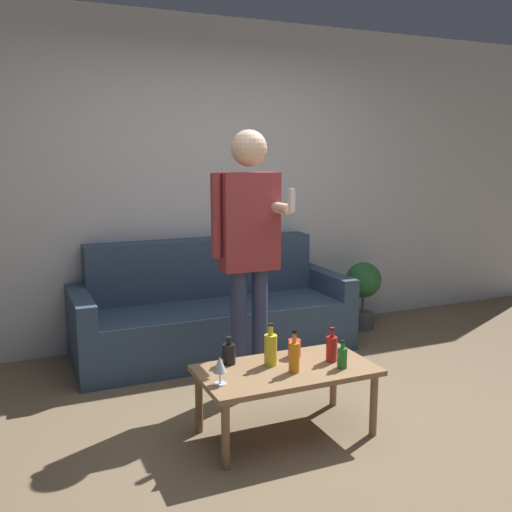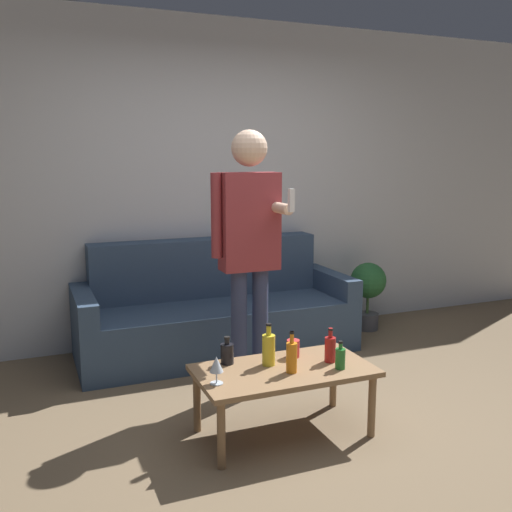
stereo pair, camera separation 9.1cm
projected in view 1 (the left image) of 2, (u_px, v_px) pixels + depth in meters
The scene contains 13 objects.
ground_plane at pixel (330, 441), 3.19m from camera, with size 16.00×16.00×0.00m, color #756047.
wall_back at pixel (206, 183), 4.84m from camera, with size 8.00×0.06×2.70m.
couch at pixel (212, 313), 4.62m from camera, with size 2.20×0.82×0.89m.
coffee_table at pixel (286, 375), 3.22m from camera, with size 1.00×0.54×0.40m.
bottle_orange at pixel (229, 353), 3.26m from camera, with size 0.08×0.08×0.16m.
bottle_green at pixel (294, 356), 3.14m from camera, with size 0.06×0.06×0.23m.
bottle_dark at pixel (271, 349), 3.24m from camera, with size 0.07×0.07×0.25m.
bottle_yellow at pixel (342, 357), 3.20m from camera, with size 0.06×0.06×0.16m.
bottle_red at pixel (332, 348), 3.31m from camera, with size 0.06×0.06×0.20m.
wine_glass_near at pixel (220, 365), 2.97m from camera, with size 0.07×0.07×0.15m.
cup_on_table at pixel (294, 348), 3.38m from camera, with size 0.08×0.08×0.10m.
person_standing_front at pixel (249, 238), 3.68m from camera, with size 0.45×0.43×1.74m.
potted_plant at pixel (363, 286), 5.21m from camera, with size 0.32×0.32×0.62m.
Camera 1 is at (-1.56, -2.54, 1.58)m, focal length 40.00 mm.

